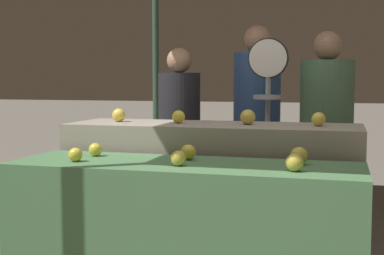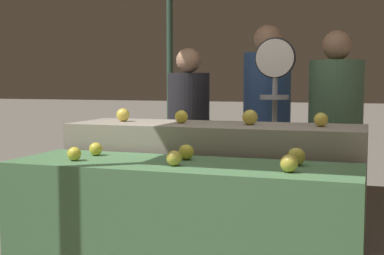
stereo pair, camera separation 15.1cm
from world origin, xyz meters
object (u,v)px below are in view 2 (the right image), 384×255
Objects in this scene: person_customer_left at (267,115)px; person_customer_right at (189,129)px; person_vendor_at_scale at (335,127)px; produce_scale at (275,99)px.

person_customer_right is (-0.60, -0.26, -0.11)m from person_customer_left.
person_customer_left is at bearing -46.04° from person_vendor_at_scale.
person_customer_left is 0.66m from person_customer_right.
person_customer_right is (-1.17, 0.10, -0.05)m from person_vendor_at_scale.
produce_scale is at bearing 21.36° from person_vendor_at_scale.
person_customer_right is at bearing 153.49° from produce_scale.
person_vendor_at_scale is 1.18m from person_customer_right.
person_customer_left is at bearing 105.24° from produce_scale.
person_vendor_at_scale is 0.95× the size of person_customer_left.
produce_scale is 0.90m from person_customer_right.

